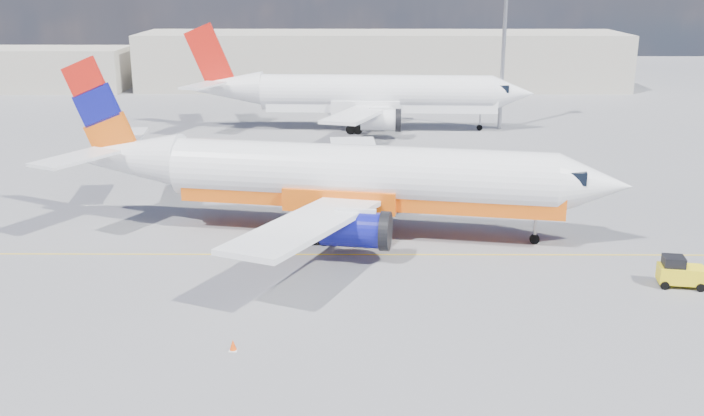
{
  "coord_description": "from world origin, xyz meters",
  "views": [
    {
      "loc": [
        1.18,
        -41.55,
        16.37
      ],
      "look_at": [
        0.98,
        1.16,
        3.5
      ],
      "focal_mm": 40.0,
      "sensor_mm": 36.0,
      "label": 1
    }
  ],
  "objects_px": {
    "main_jet": "(343,177)",
    "second_jet": "(365,95)",
    "traffic_cone": "(233,345)",
    "gse_tug": "(680,272)"
  },
  "relations": [
    {
      "from": "gse_tug",
      "to": "traffic_cone",
      "type": "distance_m",
      "value": 24.35
    },
    {
      "from": "second_jet",
      "to": "traffic_cone",
      "type": "distance_m",
      "value": 52.51
    },
    {
      "from": "second_jet",
      "to": "traffic_cone",
      "type": "xyz_separation_m",
      "value": [
        -6.55,
        -51.98,
        -3.51
      ]
    },
    {
      "from": "gse_tug",
      "to": "main_jet",
      "type": "bearing_deg",
      "value": 163.05
    },
    {
      "from": "traffic_cone",
      "to": "main_jet",
      "type": "bearing_deg",
      "value": 74.32
    },
    {
      "from": "main_jet",
      "to": "second_jet",
      "type": "distance_m",
      "value": 35.25
    },
    {
      "from": "main_jet",
      "to": "second_jet",
      "type": "bearing_deg",
      "value": 97.31
    },
    {
      "from": "gse_tug",
      "to": "second_jet",
      "type": "bearing_deg",
      "value": 119.84
    },
    {
      "from": "main_jet",
      "to": "gse_tug",
      "type": "bearing_deg",
      "value": -16.01
    },
    {
      "from": "main_jet",
      "to": "second_jet",
      "type": "xyz_separation_m",
      "value": [
        1.84,
        35.2,
        0.03
      ]
    }
  ]
}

